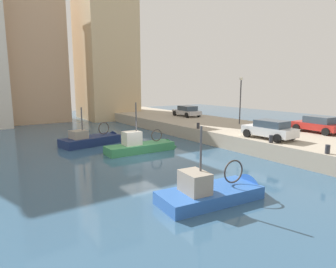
# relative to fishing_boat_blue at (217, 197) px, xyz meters

# --- Properties ---
(water_surface) EXTENTS (80.00, 80.00, 0.00)m
(water_surface) POSITION_rel_fishing_boat_blue_xyz_m (0.96, 9.28, -0.12)
(water_surface) COLOR #335675
(water_surface) RESTS_ON ground
(quay_wall) EXTENTS (9.00, 56.00, 1.20)m
(quay_wall) POSITION_rel_fishing_boat_blue_xyz_m (12.46, 9.28, 0.48)
(quay_wall) COLOR #ADA08C
(quay_wall) RESTS_ON ground
(fishing_boat_blue) EXTENTS (5.85, 2.65, 4.46)m
(fishing_boat_blue) POSITION_rel_fishing_boat_blue_xyz_m (0.00, 0.00, 0.00)
(fishing_boat_blue) COLOR #2D60B7
(fishing_boat_blue) RESTS_ON ground
(fishing_boat_green) EXTENTS (6.35, 1.99, 4.67)m
(fishing_boat_green) POSITION_rel_fishing_boat_blue_xyz_m (2.02, 10.53, 0.02)
(fishing_boat_green) COLOR #388951
(fishing_boat_green) RESTS_ON ground
(fishing_boat_navy) EXTENTS (6.19, 3.09, 4.29)m
(fishing_boat_navy) POSITION_rel_fishing_boat_blue_xyz_m (-0.25, 15.47, -0.03)
(fishing_boat_navy) COLOR navy
(fishing_boat_navy) RESTS_ON ground
(parked_car_silver) EXTENTS (2.25, 4.14, 1.34)m
(parked_car_silver) POSITION_rel_fishing_boat_blue_xyz_m (13.84, 20.10, 1.77)
(parked_car_silver) COLOR #B7B7BC
(parked_car_silver) RESTS_ON quay_wall
(parked_car_white) EXTENTS (2.04, 4.03, 1.43)m
(parked_car_white) POSITION_rel_fishing_boat_blue_xyz_m (9.51, 4.32, 1.81)
(parked_car_white) COLOR silver
(parked_car_white) RESTS_ON quay_wall
(parked_car_red) EXTENTS (2.07, 4.03, 1.41)m
(parked_car_red) POSITION_rel_fishing_boat_blue_xyz_m (15.28, 3.80, 1.80)
(parked_car_red) COLOR red
(parked_car_red) RESTS_ON quay_wall
(mooring_bollard_south) EXTENTS (0.28, 0.28, 0.55)m
(mooring_bollard_south) POSITION_rel_fishing_boat_blue_xyz_m (8.31, -0.72, 1.36)
(mooring_bollard_south) COLOR #2D2D33
(mooring_bollard_south) RESTS_ON quay_wall
(mooring_bollard_mid) EXTENTS (0.28, 0.28, 0.55)m
(mooring_bollard_mid) POSITION_rel_fishing_boat_blue_xyz_m (8.31, 3.28, 1.36)
(mooring_bollard_mid) COLOR #2D2D33
(mooring_bollard_mid) RESTS_ON quay_wall
(mooring_bollard_north) EXTENTS (0.28, 0.28, 0.55)m
(mooring_bollard_north) POSITION_rel_fishing_boat_blue_xyz_m (8.31, 11.28, 1.36)
(mooring_bollard_north) COLOR #2D2D33
(mooring_bollard_north) RESTS_ON quay_wall
(quay_streetlamp) EXTENTS (0.36, 0.36, 4.83)m
(quay_streetlamp) POSITION_rel_fishing_boat_blue_xyz_m (13.96, 11.33, 4.34)
(quay_streetlamp) COLOR #38383D
(quay_streetlamp) RESTS_ON quay_wall
(waterfront_building_west) EXTENTS (7.61, 8.82, 20.09)m
(waterfront_building_west) POSITION_rel_fishing_boat_blue_xyz_m (8.69, 33.60, 9.94)
(waterfront_building_west) COLOR #D1B284
(waterfront_building_west) RESTS_ON ground
(waterfront_building_central) EXTENTS (7.78, 7.65, 18.84)m
(waterfront_building_central) POSITION_rel_fishing_boat_blue_xyz_m (-1.00, 35.93, 9.32)
(waterfront_building_central) COLOR tan
(waterfront_building_central) RESTS_ON ground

